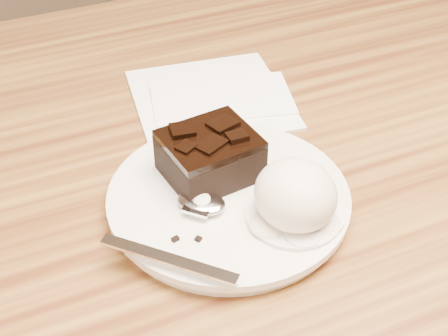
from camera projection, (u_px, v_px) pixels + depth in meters
name	position (u px, v px, depth m)	size (l,w,h in m)	color
plate	(229.00, 201.00, 0.59)	(0.22, 0.22, 0.02)	white
brownie	(210.00, 158.00, 0.59)	(0.08, 0.07, 0.04)	black
ice_cream_scoop	(295.00, 195.00, 0.54)	(0.07, 0.07, 0.06)	silver
melt_puddle	(294.00, 215.00, 0.56)	(0.08, 0.08, 0.00)	white
spoon	(201.00, 204.00, 0.56)	(0.03, 0.18, 0.01)	silver
napkin	(210.00, 98.00, 0.73)	(0.17, 0.17, 0.01)	white
crumb_a	(309.00, 222.00, 0.55)	(0.01, 0.01, 0.00)	black
crumb_b	(198.00, 239.00, 0.53)	(0.01, 0.01, 0.00)	black
crumb_c	(175.00, 239.00, 0.53)	(0.01, 0.00, 0.00)	black
crumb_d	(212.00, 205.00, 0.57)	(0.01, 0.01, 0.00)	black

